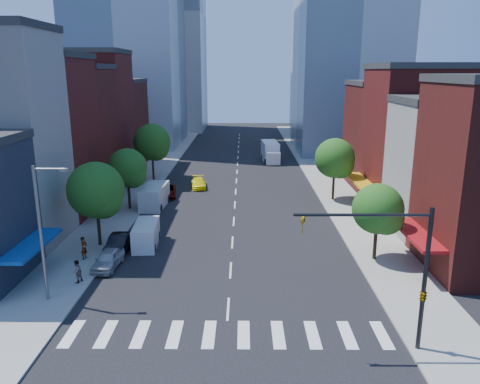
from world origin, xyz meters
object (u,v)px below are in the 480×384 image
object	(u,v)px
parked_car_second	(119,244)
box_truck	(270,152)
parked_car_rear	(157,192)
traffic_car_oncoming	(271,159)
taxi	(199,183)
pedestrian_near	(84,248)
pedestrian_far	(77,272)
parked_car_front	(108,259)
cargo_van_near	(146,235)
traffic_car_far	(272,154)
cargo_van_far	(154,196)
parked_car_third	(166,191)

from	to	relation	value
parked_car_second	box_truck	world-z (taller)	box_truck
parked_car_rear	traffic_car_oncoming	world-z (taller)	parked_car_rear
parked_car_second	taxi	world-z (taller)	parked_car_second
pedestrian_near	traffic_car_oncoming	bearing A→B (deg)	-10.86
parked_car_rear	parked_car_second	bearing A→B (deg)	-89.40
pedestrian_far	parked_car_rear	bearing A→B (deg)	-157.22
parked_car_front	cargo_van_near	xyz separation A→B (m)	(2.01, 4.63, 0.31)
parked_car_front	traffic_car_far	xyz separation A→B (m)	(15.55, 47.03, 0.05)
cargo_van_far	box_truck	xyz separation A→B (m)	(14.49, 27.47, 0.31)
parked_car_front	traffic_car_far	distance (m)	49.54
parked_car_third	parked_car_rear	bearing A→B (deg)	-135.45
parked_car_front	traffic_car_far	world-z (taller)	traffic_car_far
cargo_van_far	traffic_car_far	size ratio (longest dim) A/B	1.34
parked_car_second	parked_car_third	bearing A→B (deg)	88.73
parked_car_third	cargo_van_near	distance (m)	16.50
pedestrian_near	pedestrian_far	world-z (taller)	pedestrian_near
parked_car_front	cargo_van_far	xyz separation A→B (m)	(0.52, 16.67, 0.51)
cargo_van_near	parked_car_second	bearing A→B (deg)	-150.05
parked_car_rear	cargo_van_near	xyz separation A→B (m)	(1.78, -15.31, 0.19)
parked_car_second	cargo_van_near	bearing A→B (deg)	36.34
parked_car_third	pedestrian_far	xyz separation A→B (m)	(-2.51, -24.05, 0.32)
parked_car_third	box_truck	distance (m)	26.90
parked_car_rear	cargo_van_far	size ratio (longest dim) A/B	0.96
box_truck	pedestrian_far	xyz separation A→B (m)	(-16.38, -47.08, -0.54)
pedestrian_near	parked_car_second	bearing A→B (deg)	-38.44
traffic_car_oncoming	cargo_van_far	bearing A→B (deg)	60.49
taxi	pedestrian_near	size ratio (longest dim) A/B	2.37
parked_car_rear	traffic_car_far	size ratio (longest dim) A/B	1.28
traffic_car_far	parked_car_rear	bearing A→B (deg)	63.40
parked_car_second	traffic_car_far	distance (m)	46.43
cargo_van_far	taxi	size ratio (longest dim) A/B	1.34
parked_car_rear	traffic_car_far	xyz separation A→B (m)	(15.32, 27.09, -0.07)
cargo_van_far	pedestrian_far	distance (m)	19.71
parked_car_second	parked_car_rear	xyz separation A→B (m)	(0.23, 16.66, 0.08)
parked_car_third	box_truck	size ratio (longest dim) A/B	0.59
parked_car_front	cargo_van_far	size ratio (longest dim) A/B	0.70
parked_car_second	pedestrian_near	world-z (taller)	pedestrian_near
taxi	pedestrian_near	bearing A→B (deg)	-113.21
parked_car_second	parked_car_rear	distance (m)	16.67
parked_car_front	parked_car_third	world-z (taller)	parked_car_front
taxi	traffic_car_oncoming	xyz separation A→B (m)	(10.37, 17.04, 0.09)
cargo_van_near	pedestrian_far	xyz separation A→B (m)	(-3.39, -7.58, -0.02)
parked_car_rear	cargo_van_far	xyz separation A→B (m)	(0.29, -3.27, 0.40)
parked_car_rear	traffic_car_oncoming	xyz separation A→B (m)	(14.77, 22.63, -0.09)
parked_car_second	box_truck	size ratio (longest dim) A/B	0.55
taxi	box_truck	distance (m)	21.32
cargo_van_near	traffic_car_far	size ratio (longest dim) A/B	1.11
parked_car_front	pedestrian_near	size ratio (longest dim) A/B	2.22
cargo_van_near	box_truck	size ratio (longest dim) A/B	0.60
taxi	traffic_car_oncoming	bearing A→B (deg)	51.45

